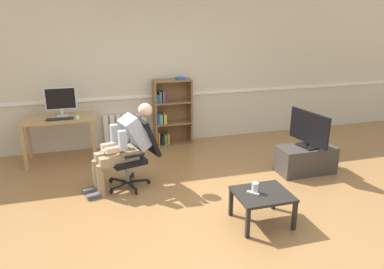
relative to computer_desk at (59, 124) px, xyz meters
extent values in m
plane|color=olive|center=(1.77, -2.15, -0.64)|extent=(18.00, 18.00, 0.00)
cube|color=beige|center=(1.77, 0.50, 0.71)|extent=(12.00, 0.10, 2.70)
cube|color=white|center=(1.77, 0.44, 0.28)|extent=(12.00, 0.03, 0.05)
cube|color=tan|center=(-0.53, -0.26, -0.28)|extent=(0.06, 0.06, 0.72)
cube|color=tan|center=(0.53, -0.26, -0.28)|extent=(0.06, 0.06, 0.72)
cube|color=tan|center=(0.53, 0.26, -0.28)|extent=(0.06, 0.06, 0.72)
cube|color=tan|center=(-0.53, 0.26, -0.28)|extent=(0.06, 0.06, 0.72)
cube|color=tan|center=(0.00, 0.00, 0.10)|extent=(1.15, 0.59, 0.04)
cube|color=silver|center=(0.07, 0.06, 0.13)|extent=(0.18, 0.14, 0.01)
cube|color=silver|center=(0.07, 0.08, 0.18)|extent=(0.04, 0.02, 0.10)
cube|color=silver|center=(0.07, 0.08, 0.42)|extent=(0.50, 0.02, 0.37)
cube|color=black|center=(0.07, 0.07, 0.42)|extent=(0.46, 0.00, 0.33)
cube|color=black|center=(0.04, -0.14, 0.13)|extent=(0.42, 0.12, 0.02)
cube|color=white|center=(0.31, -0.12, 0.14)|extent=(0.06, 0.10, 0.03)
cube|color=brown|center=(1.66, 0.27, -0.02)|extent=(0.03, 0.28, 1.24)
cube|color=brown|center=(2.34, 0.27, -0.02)|extent=(0.03, 0.28, 1.24)
cube|color=brown|center=(2.00, 0.41, -0.02)|extent=(0.68, 0.02, 1.24)
cube|color=brown|center=(2.00, 0.27, -0.62)|extent=(0.64, 0.28, 0.03)
cube|color=brown|center=(2.00, 0.27, -0.22)|extent=(0.64, 0.28, 0.03)
cube|color=brown|center=(2.00, 0.27, 0.19)|extent=(0.64, 0.28, 0.03)
cube|color=brown|center=(2.00, 0.27, 0.59)|extent=(0.64, 0.28, 0.03)
cube|color=orange|center=(1.71, 0.27, -0.49)|extent=(0.03, 0.19, 0.23)
cube|color=#2D519E|center=(1.71, 0.26, -0.11)|extent=(0.04, 0.19, 0.19)
cube|color=#2D519E|center=(1.71, 0.26, 0.28)|extent=(0.05, 0.19, 0.16)
cube|color=black|center=(1.77, 0.25, -0.52)|extent=(0.03, 0.19, 0.17)
cube|color=#6699A3|center=(1.76, 0.26, -0.11)|extent=(0.05, 0.19, 0.18)
cube|color=#38844C|center=(1.76, 0.27, 0.30)|extent=(0.04, 0.19, 0.20)
cube|color=#38844C|center=(1.84, 0.25, -0.51)|extent=(0.05, 0.19, 0.19)
cube|color=gold|center=(1.84, 0.27, -0.11)|extent=(0.05, 0.19, 0.18)
cube|color=#89428E|center=(1.82, 0.27, 0.30)|extent=(0.03, 0.19, 0.21)
cube|color=orange|center=(1.90, 0.29, -0.51)|extent=(0.04, 0.19, 0.19)
cube|color=#2D519E|center=(2.16, 0.28, 0.62)|extent=(0.16, 0.22, 0.02)
cube|color=white|center=(0.78, 0.39, -0.33)|extent=(0.09, 0.08, 0.62)
cube|color=white|center=(0.89, 0.39, -0.33)|extent=(0.09, 0.08, 0.62)
cube|color=white|center=(1.00, 0.39, -0.33)|extent=(0.09, 0.08, 0.62)
cube|color=white|center=(1.12, 0.39, -0.33)|extent=(0.09, 0.08, 0.62)
cube|color=white|center=(1.23, 0.39, -0.33)|extent=(0.09, 0.08, 0.62)
cube|color=white|center=(1.35, 0.39, -0.33)|extent=(0.09, 0.08, 0.62)
cube|color=white|center=(1.46, 0.39, -0.33)|extent=(0.09, 0.08, 0.62)
cube|color=black|center=(1.00, -1.44, -0.57)|extent=(0.11, 0.30, 0.02)
cylinder|color=black|center=(1.04, -1.59, -0.61)|extent=(0.04, 0.06, 0.06)
cube|color=black|center=(1.11, -1.31, -0.57)|extent=(0.30, 0.05, 0.02)
cylinder|color=black|center=(1.26, -1.31, -0.61)|extent=(0.06, 0.02, 0.06)
cube|color=black|center=(1.01, -1.16, -0.57)|extent=(0.14, 0.29, 0.02)
cylinder|color=black|center=(1.06, -1.02, -0.61)|extent=(0.04, 0.06, 0.06)
cube|color=black|center=(0.84, -1.21, -0.57)|extent=(0.26, 0.22, 0.02)
cylinder|color=black|center=(0.72, -1.11, -0.61)|extent=(0.06, 0.05, 0.06)
cube|color=black|center=(0.83, -1.38, -0.57)|extent=(0.27, 0.19, 0.02)
cylinder|color=black|center=(0.71, -1.47, -0.61)|extent=(0.06, 0.05, 0.06)
cylinder|color=gray|center=(0.96, -1.30, -0.41)|extent=(0.05, 0.05, 0.30)
cube|color=black|center=(0.96, -1.30, -0.22)|extent=(0.57, 0.57, 0.07)
cube|color=black|center=(1.27, -1.21, 0.07)|extent=(0.36, 0.49, 0.55)
cube|color=black|center=(0.91, -1.04, -0.08)|extent=(0.28, 0.12, 0.03)
cube|color=black|center=(1.05, -1.55, -0.08)|extent=(0.28, 0.12, 0.03)
cube|color=#937F60|center=(0.96, -1.30, -0.12)|extent=(0.34, 0.40, 0.14)
cube|color=#A3B2C1|center=(1.11, -1.26, 0.16)|extent=(0.48, 0.44, 0.52)
sphere|color=beige|center=(1.27, -1.22, 0.46)|extent=(0.20, 0.20, 0.20)
cube|color=white|center=(0.69, -1.37, -0.02)|extent=(0.15, 0.07, 0.02)
cube|color=#937F60|center=(0.73, -1.26, -0.15)|extent=(0.44, 0.24, 0.13)
cylinder|color=#937F60|center=(0.53, -1.31, -0.41)|extent=(0.10, 0.10, 0.46)
cube|color=#4C4C51|center=(0.43, -1.34, -0.61)|extent=(0.24, 0.14, 0.06)
cube|color=#937F60|center=(0.78, -1.45, -0.15)|extent=(0.44, 0.24, 0.13)
cylinder|color=#937F60|center=(0.58, -1.51, -0.41)|extent=(0.10, 0.10, 0.46)
cube|color=#4C4C51|center=(0.48, -1.53, -0.61)|extent=(0.24, 0.14, 0.06)
cube|color=#A3B2C1|center=(0.82, -1.17, 0.14)|extent=(0.12, 0.10, 0.26)
cube|color=beige|center=(0.74, -1.26, 0.00)|extent=(0.25, 0.13, 0.07)
cube|color=#A3B2C1|center=(0.90, -1.48, 0.14)|extent=(0.12, 0.10, 0.26)
cube|color=beige|center=(0.79, -1.45, 0.00)|extent=(0.25, 0.13, 0.07)
cube|color=#3D3833|center=(3.70, -1.57, -0.42)|extent=(0.88, 0.44, 0.42)
cube|color=black|center=(3.70, -1.57, -0.20)|extent=(0.25, 0.35, 0.02)
cylinder|color=black|center=(3.70, -1.57, -0.17)|extent=(0.04, 0.04, 0.05)
cube|color=black|center=(3.70, -1.57, 0.10)|extent=(0.18, 0.78, 0.48)
cube|color=#B7D1F9|center=(3.72, -1.57, 0.10)|extent=(0.13, 0.73, 0.45)
cube|color=black|center=(2.09, -2.95, -0.46)|extent=(0.04, 0.04, 0.36)
cube|color=black|center=(2.67, -2.95, -0.46)|extent=(0.04, 0.04, 0.36)
cube|color=black|center=(2.67, -2.46, -0.46)|extent=(0.04, 0.04, 0.36)
cube|color=black|center=(2.09, -2.46, -0.46)|extent=(0.04, 0.04, 0.36)
cube|color=black|center=(2.38, -2.71, -0.26)|extent=(0.64, 0.56, 0.03)
cylinder|color=silver|center=(2.30, -2.67, -0.18)|extent=(0.08, 0.08, 0.12)
cube|color=white|center=(2.26, -2.69, -0.24)|extent=(0.13, 0.13, 0.02)
camera|label=1|loc=(0.53, -6.14, 1.75)|focal=34.02mm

